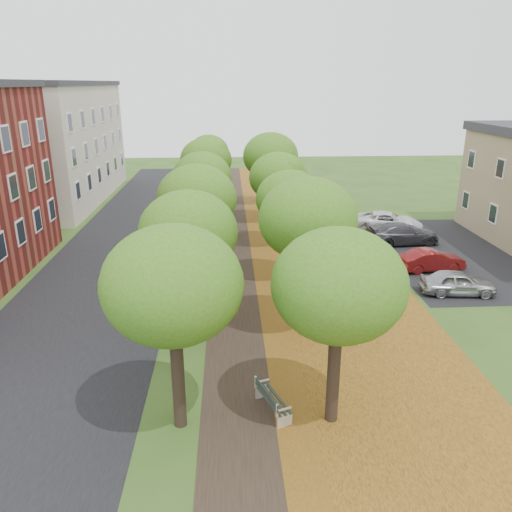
{
  "coord_description": "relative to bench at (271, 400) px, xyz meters",
  "views": [
    {
      "loc": [
        -0.55,
        -13.26,
        10.23
      ],
      "look_at": [
        0.68,
        8.89,
        2.5
      ],
      "focal_mm": 35.0,
      "sensor_mm": 36.0,
      "label": 1
    }
  ],
  "objects": [
    {
      "name": "footpath",
      "position": [
        -0.72,
        14.52,
        -0.45
      ],
      "size": [
        3.2,
        70.0,
        0.01
      ],
      "primitive_type": "cube",
      "color": "black",
      "rests_on": "ground"
    },
    {
      "name": "car_white",
      "position": [
        10.28,
        20.76,
        0.23
      ],
      "size": [
        5.29,
        3.38,
        1.36
      ],
      "primitive_type": "imported",
      "rotation": [
        0.0,
        0.0,
        1.32
      ],
      "color": "silver",
      "rests_on": "ground"
    },
    {
      "name": "car_grey",
      "position": [
        10.28,
        17.56,
        0.25
      ],
      "size": [
        4.99,
        2.37,
        1.4
      ],
      "primitive_type": "imported",
      "rotation": [
        0.0,
        0.0,
        1.65
      ],
      "color": "#37373D",
      "rests_on": "ground"
    },
    {
      "name": "leaf_verge",
      "position": [
        4.28,
        14.52,
        -0.45
      ],
      "size": [
        7.5,
        70.0,
        0.01
      ],
      "primitive_type": "cube",
      "color": "#976B1C",
      "rests_on": "ground"
    },
    {
      "name": "tree_row_west",
      "position": [
        -2.92,
        14.52,
        4.2
      ],
      "size": [
        3.85,
        33.85,
        6.32
      ],
      "color": "black",
      "rests_on": "ground"
    },
    {
      "name": "parking_lot",
      "position": [
        12.78,
        15.52,
        -0.45
      ],
      "size": [
        9.0,
        16.0,
        0.01
      ],
      "primitive_type": "cube",
      "color": "black",
      "rests_on": "ground"
    },
    {
      "name": "car_red",
      "position": [
        10.28,
        12.54,
        0.16
      ],
      "size": [
        3.84,
        1.74,
        1.22
      ],
      "primitive_type": "imported",
      "rotation": [
        0.0,
        0.0,
        1.7
      ],
      "color": "maroon",
      "rests_on": "ground"
    },
    {
      "name": "car_silver",
      "position": [
        10.28,
        9.11,
        0.17
      ],
      "size": [
        3.81,
        1.84,
        1.26
      ],
      "primitive_type": "imported",
      "rotation": [
        0.0,
        0.0,
        1.47
      ],
      "color": "#A2A3A7",
      "rests_on": "ground"
    },
    {
      "name": "ground",
      "position": [
        -0.72,
        -0.48,
        -0.45
      ],
      "size": [
        120.0,
        120.0,
        0.0
      ],
      "primitive_type": "plane",
      "color": "#2D4C19",
      "rests_on": "ground"
    },
    {
      "name": "tree_row_east",
      "position": [
        1.88,
        14.52,
        4.2
      ],
      "size": [
        3.85,
        33.85,
        6.32
      ],
      "color": "black",
      "rests_on": "ground"
    },
    {
      "name": "building_cream",
      "position": [
        -17.72,
        32.52,
        4.76
      ],
      "size": [
        10.3,
        20.3,
        10.4
      ],
      "color": "beige",
      "rests_on": "ground"
    },
    {
      "name": "bench",
      "position": [
        0.0,
        0.0,
        0.0
      ],
      "size": [
        1.13,
        1.91,
        0.87
      ],
      "rotation": [
        0.0,
        0.0,
        1.92
      ],
      "color": "#242D26",
      "rests_on": "ground"
    },
    {
      "name": "street_asphalt",
      "position": [
        -8.22,
        14.52,
        -0.45
      ],
      "size": [
        8.0,
        70.0,
        0.01
      ],
      "primitive_type": "cube",
      "color": "black",
      "rests_on": "ground"
    }
  ]
}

